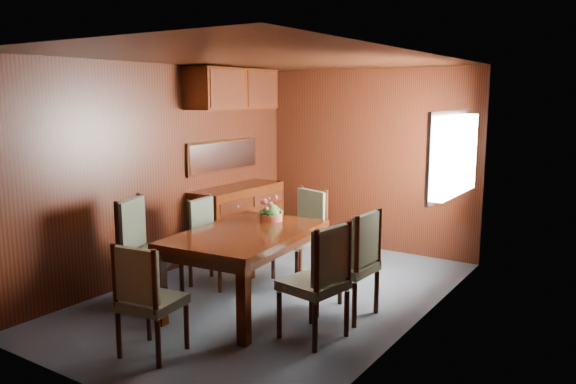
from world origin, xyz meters
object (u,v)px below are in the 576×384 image
Objects in this scene: sideboard at (238,221)px; chair_left_near at (143,246)px; chair_head at (146,295)px; flower_centerpiece at (271,209)px; chair_right_near at (321,276)px; dining_table at (246,242)px.

chair_left_near is at bearing -80.08° from sideboard.
chair_head is 3.69× the size of flower_centerpiece.
chair_right_near is at bearing 76.19° from chair_left_near.
dining_table is 6.77× the size of flower_centerpiece.
sideboard is at bearing 106.19° from chair_head.
chair_head reaches higher than sideboard.
chair_right_near is at bearing -37.28° from sideboard.
chair_left_near reaches higher than flower_centerpiece.
chair_right_near and flower_centerpiece have the same top height.
flower_centerpiece reaches higher than dining_table.
chair_left_near reaches higher than dining_table.
chair_left_near reaches higher than chair_head.
chair_right_near is (0.98, -0.27, -0.09)m from dining_table.
dining_table is at bearing 82.14° from chair_head.
flower_centerpiece is (-1.04, 0.77, 0.32)m from chair_right_near.
chair_left_near is at bearing 107.11° from chair_right_near.
sideboard is 1.50× the size of chair_head.
dining_table is at bearing -83.61° from flower_centerpiece.
chair_left_near is 1.18m from chair_head.
dining_table is 0.55m from flower_centerpiece.
sideboard reaches higher than dining_table.
chair_right_near is 1.33m from flower_centerpiece.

